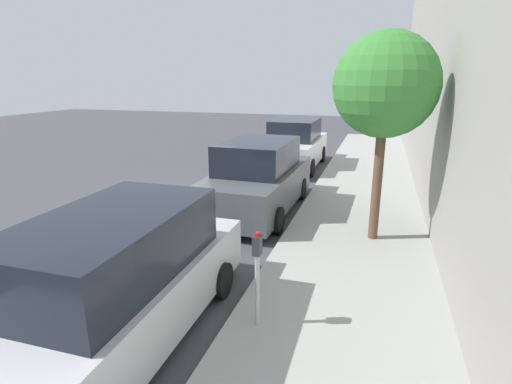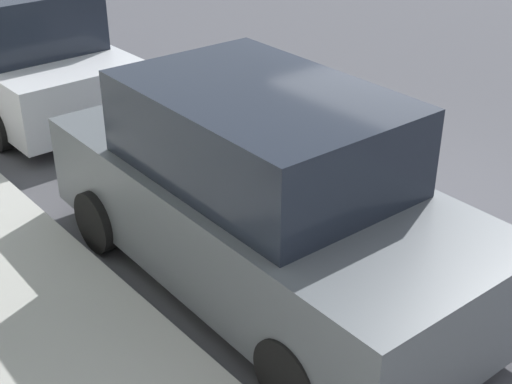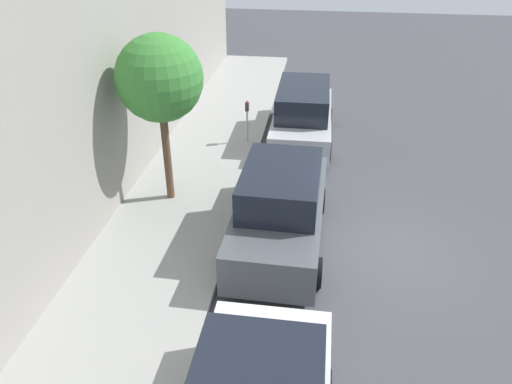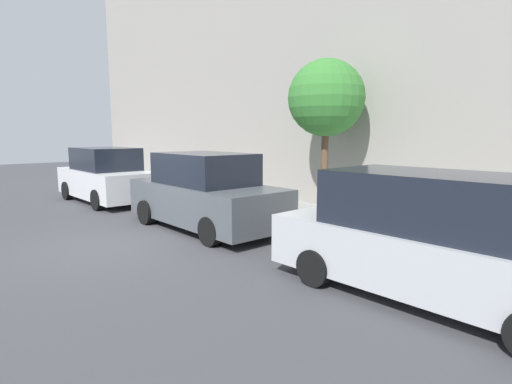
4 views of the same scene
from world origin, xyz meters
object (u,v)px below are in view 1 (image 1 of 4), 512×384
Objects in this scene: parked_suv_second at (258,179)px; street_tree at (385,86)px; parking_meter_near at (257,269)px; parked_minivan_nearest at (117,282)px; parked_suv_third at (295,145)px.

street_tree reaches higher than parked_suv_second.
parked_suv_second is 5.57m from parking_meter_near.
parking_meter_near is at bearing -111.40° from street_tree.
parking_meter_near is 4.81m from street_tree.
street_tree is (3.30, 4.61, 2.52)m from parked_minivan_nearest.
street_tree reaches higher than parked_suv_third.
parked_suv_third is at bearing 92.01° from parked_suv_second.
parked_suv_third is at bearing 99.18° from parking_meter_near.
street_tree is at bearing 54.41° from parked_minivan_nearest.
parked_suv_third reaches higher than parking_meter_near.
parked_suv_third is at bearing 114.33° from street_tree.
parked_suv_third is at bearing 90.18° from parked_minivan_nearest.
parked_suv_second is 4.27m from street_tree.
parked_suv_second is 3.40× the size of parking_meter_near.
parked_suv_third is (-0.21, 5.93, -0.00)m from parked_suv_second.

